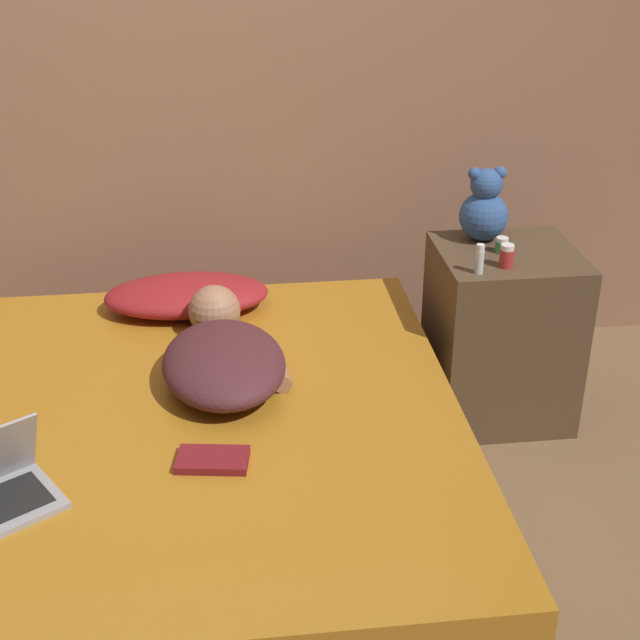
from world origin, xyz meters
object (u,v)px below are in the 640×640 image
(teddy_bear, at_px, (484,208))
(bottle_green, at_px, (502,245))
(bottle_red, at_px, (507,256))
(person_lying, at_px, (223,354))
(book, at_px, (213,460))
(pillow, at_px, (187,295))
(bottle_clear, at_px, (480,259))

(teddy_bear, relative_size, bottle_green, 4.87)
(bottle_green, relative_size, bottle_red, 0.69)
(person_lying, relative_size, teddy_bear, 2.61)
(person_lying, relative_size, bottle_green, 12.71)
(teddy_bear, relative_size, book, 1.30)
(pillow, relative_size, bottle_clear, 5.76)
(teddy_bear, bearing_deg, bottle_green, -75.70)
(person_lying, xyz_separation_m, book, (-0.05, -0.50, -0.07))
(teddy_bear, bearing_deg, bottle_clear, -107.99)
(pillow, relative_size, person_lying, 0.84)
(person_lying, bearing_deg, bottle_green, 14.38)
(pillow, relative_size, book, 2.84)
(bottle_clear, distance_m, book, 1.19)
(pillow, height_order, bottle_green, bottle_green)
(book, bearing_deg, teddy_bear, 42.90)
(pillow, height_order, teddy_bear, teddy_bear)
(person_lying, bearing_deg, teddy_bear, 21.66)
(person_lying, bearing_deg, bottle_red, 7.82)
(teddy_bear, bearing_deg, person_lying, -154.46)
(person_lying, distance_m, book, 0.50)
(book, bearing_deg, bottle_green, 37.71)
(bottle_clear, height_order, bottle_green, bottle_clear)
(teddy_bear, height_order, bottle_clear, teddy_bear)
(person_lying, relative_size, bottle_red, 8.73)
(teddy_bear, bearing_deg, pillow, 178.05)
(bottle_clear, distance_m, bottle_red, 0.12)
(person_lying, relative_size, bottle_clear, 6.87)
(bottle_green, bearing_deg, bottle_red, -100.44)
(person_lying, height_order, teddy_bear, teddy_bear)
(person_lying, distance_m, bottle_red, 1.06)
(bottle_clear, height_order, bottle_red, bottle_clear)
(pillow, distance_m, bottle_green, 1.20)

